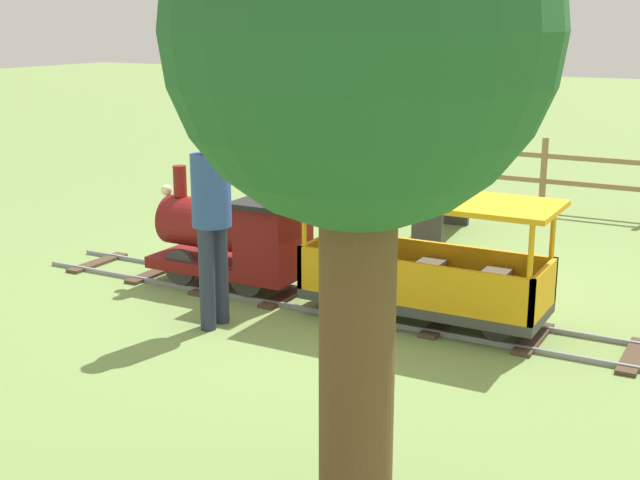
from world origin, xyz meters
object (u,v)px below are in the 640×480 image
object	(u,v)px
passenger_car	(424,270)
locomotive	(236,236)
conductor_person	(212,206)
oak_tree_near	(360,46)
park_bench	(447,199)

from	to	relation	value
passenger_car	locomotive	bearing A→B (deg)	90.00
conductor_person	passenger_car	bearing A→B (deg)	-58.10
locomotive	oak_tree_near	size ratio (longest dim) A/B	0.47
conductor_person	park_bench	bearing A→B (deg)	-9.29
passenger_car	park_bench	xyz separation A→B (m)	(2.69, 0.81, -0.01)
locomotive	conductor_person	world-z (taller)	conductor_person
passenger_car	oak_tree_near	size ratio (longest dim) A/B	0.64
locomotive	park_bench	bearing A→B (deg)	-19.59
locomotive	park_bench	xyz separation A→B (m)	(2.69, -0.96, -0.07)
locomotive	passenger_car	distance (m)	1.76
passenger_car	oak_tree_near	bearing A→B (deg)	-164.53
passenger_car	park_bench	size ratio (longest dim) A/B	1.50
oak_tree_near	park_bench	bearing A→B (deg)	16.07
locomotive	oak_tree_near	bearing A→B (deg)	-137.55
passenger_car	oak_tree_near	world-z (taller)	oak_tree_near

